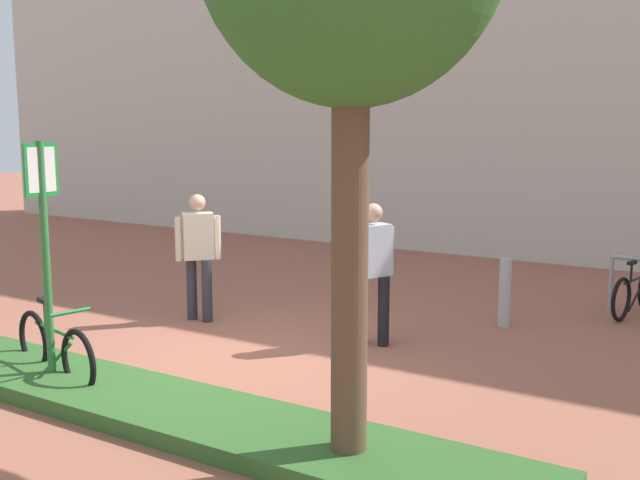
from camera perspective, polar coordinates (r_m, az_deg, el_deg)
name	(u,v)px	position (r m, az deg, el deg)	size (l,w,h in m)	color
ground_plane	(241,359)	(8.71, -6.02, -8.96)	(60.00, 60.00, 0.00)	#9E5B47
building_facade	(496,2)	(15.91, 13.19, 17.12)	(28.00, 1.20, 10.00)	beige
planter_strip	(173,411)	(7.12, -11.05, -12.57)	(7.00, 1.10, 0.16)	#336028
parking_sign_post	(44,229)	(7.91, -20.13, 0.79)	(0.08, 0.36, 2.49)	#2D7238
bike_at_sign	(55,349)	(8.32, -19.40, -7.78)	(1.65, 0.53, 0.86)	black
bollard_steel	(505,292)	(10.22, 13.80, -3.87)	(0.16, 0.16, 0.90)	#ADADB2
person_shirt_blue	(198,249)	(10.22, -9.18, -0.68)	(0.45, 0.47, 1.72)	#2D2D38
person_casual_tan	(373,265)	(9.00, 4.01, -1.89)	(0.41, 0.56, 1.72)	black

